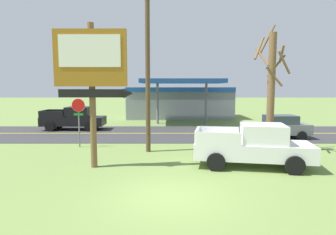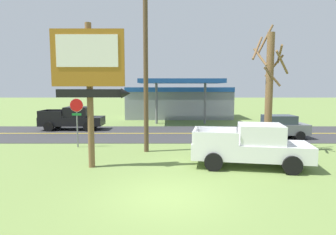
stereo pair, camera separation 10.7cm
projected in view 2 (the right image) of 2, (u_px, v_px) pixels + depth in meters
ground_plane at (168, 197)px, 9.45m from camera, size 180.00×180.00×0.00m
road_asphalt at (168, 133)px, 22.38m from camera, size 140.00×8.00×0.02m
road_centre_line at (168, 133)px, 22.38m from camera, size 126.00×0.20×0.01m
motel_sign at (90, 71)px, 12.44m from camera, size 3.41×0.54×6.40m
stop_sign at (77, 114)px, 17.13m from camera, size 0.80×0.08×2.95m
utility_pole at (146, 58)px, 15.61m from camera, size 2.15×0.26×9.72m
bare_tree at (270, 89)px, 15.60m from camera, size 2.08×2.07×7.07m
gas_station at (179, 101)px, 33.85m from camera, size 12.00×11.50×4.40m
pickup_white_parked_on_lawn at (252, 146)px, 13.00m from camera, size 5.46×2.90×1.96m
pickup_black_on_road at (74, 119)px, 24.28m from camera, size 5.20×2.24×1.96m
car_grey_near_lane at (278, 127)px, 20.29m from camera, size 4.20×2.00×1.64m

